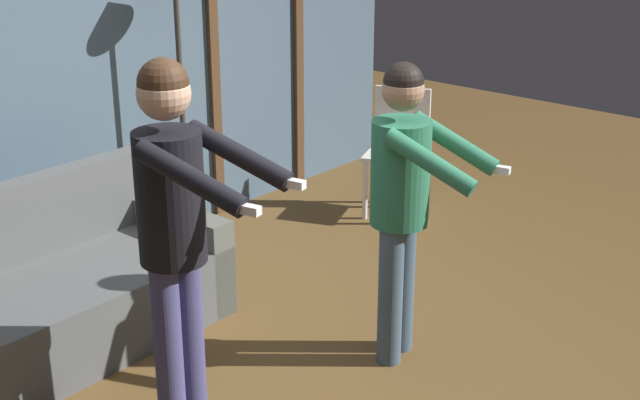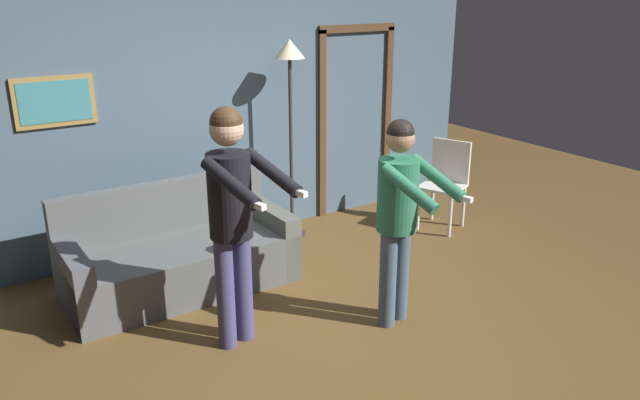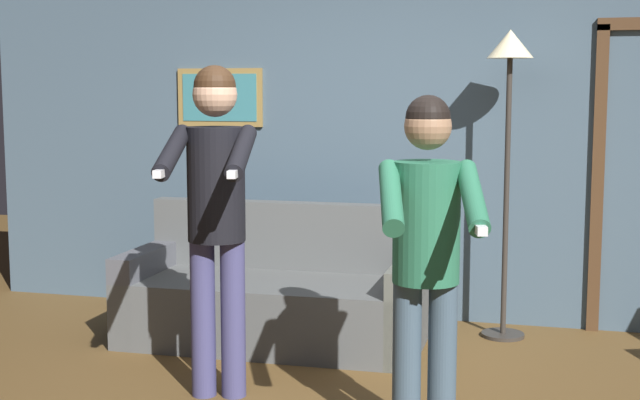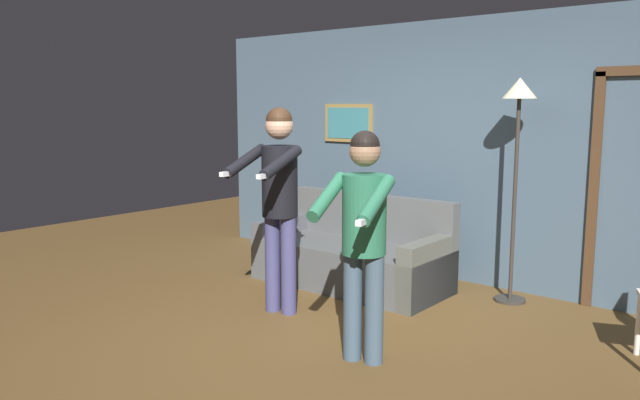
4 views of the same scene
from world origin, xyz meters
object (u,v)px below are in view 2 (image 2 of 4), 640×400
(torchiere_lamp, at_px, (290,80))
(couch, at_px, (179,257))
(dining_chair_distant, at_px, (446,179))
(person_standing_right, at_px, (399,206))
(person_standing_left, at_px, (232,206))

(torchiere_lamp, bearing_deg, couch, -160.90)
(torchiere_lamp, distance_m, dining_chair_distant, 1.98)
(torchiere_lamp, distance_m, person_standing_right, 2.08)
(person_standing_left, bearing_deg, torchiere_lamp, 48.51)
(couch, xyz_separation_m, person_standing_right, (1.18, -1.47, 0.68))
(person_standing_left, bearing_deg, dining_chair_distant, 17.38)
(couch, bearing_deg, person_standing_right, -51.24)
(couch, relative_size, person_standing_left, 1.09)
(torchiere_lamp, relative_size, person_standing_right, 1.25)
(person_standing_left, bearing_deg, couch, 91.44)
(couch, xyz_separation_m, person_standing_left, (0.03, -1.08, 0.79))
(person_standing_left, xyz_separation_m, dining_chair_distant, (2.90, 0.91, -0.54))
(torchiere_lamp, distance_m, person_standing_left, 2.17)
(torchiere_lamp, bearing_deg, person_standing_left, -131.49)
(couch, distance_m, person_standing_right, 2.00)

